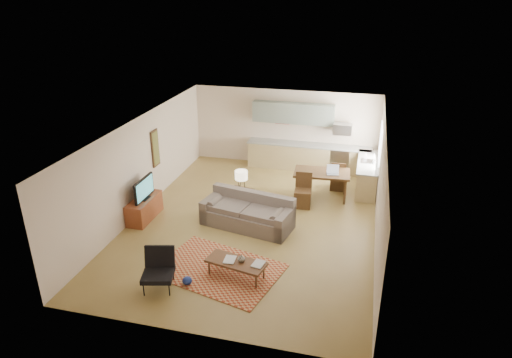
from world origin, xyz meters
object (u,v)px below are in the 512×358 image
(coffee_table, at_px, (236,269))
(tv_credenza, at_px, (144,208))
(armchair, at_px, (158,271))
(console_table, at_px, (242,201))
(dining_table, at_px, (321,185))
(sofa, at_px, (247,212))

(coffee_table, distance_m, tv_credenza, 3.83)
(armchair, distance_m, console_table, 3.87)
(coffee_table, height_order, dining_table, dining_table)
(sofa, relative_size, armchair, 2.95)
(tv_credenza, distance_m, dining_table, 5.25)
(sofa, distance_m, console_table, 0.80)
(coffee_table, relative_size, armchair, 1.57)
(sofa, height_order, tv_credenza, sofa)
(coffee_table, xyz_separation_m, armchair, (-1.49, -0.79, 0.23))
(sofa, bearing_deg, armchair, -98.58)
(tv_credenza, height_order, console_table, console_table)
(tv_credenza, bearing_deg, sofa, 4.97)
(armchair, height_order, dining_table, armchair)
(armchair, relative_size, console_table, 1.18)
(tv_credenza, relative_size, console_table, 1.80)
(sofa, height_order, armchair, sofa)
(coffee_table, distance_m, armchair, 1.71)
(console_table, relative_size, dining_table, 0.44)
(sofa, xyz_separation_m, armchair, (-1.13, -3.08, -0.01))
(dining_table, bearing_deg, sofa, -130.32)
(sofa, distance_m, tv_credenza, 2.89)
(coffee_table, relative_size, dining_table, 0.81)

